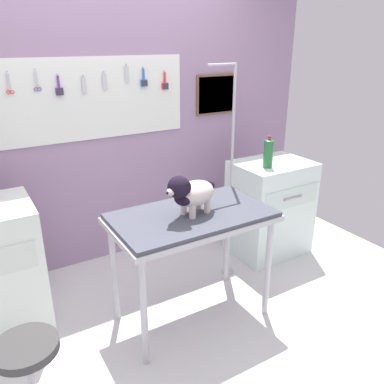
{
  "coord_description": "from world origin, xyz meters",
  "views": [
    {
      "loc": [
        -1.13,
        -1.95,
        1.91
      ],
      "look_at": [
        0.14,
        0.19,
        0.94
      ],
      "focal_mm": 36.73,
      "sensor_mm": 36.0,
      "label": 1
    }
  ],
  "objects": [
    {
      "name": "cabinet_right",
      "position": [
        1.21,
        0.56,
        0.44
      ],
      "size": [
        0.68,
        0.54,
        0.89
      ],
      "color": "silver",
      "rests_on": "ground"
    },
    {
      "name": "rear_wall_panel",
      "position": [
        0.0,
        1.28,
        1.16
      ],
      "size": [
        4.0,
        0.11,
        2.3
      ],
      "color": "#9A7E9F",
      "rests_on": "ground"
    },
    {
      "name": "grooming_arm",
      "position": [
        0.64,
        0.43,
        0.82
      ],
      "size": [
        0.3,
        0.11,
        1.75
      ],
      "color": "#B7B7BC",
      "rests_on": "ground"
    },
    {
      "name": "dog",
      "position": [
        0.06,
        0.08,
        0.99
      ],
      "size": [
        0.4,
        0.24,
        0.29
      ],
      "color": "silver",
      "rests_on": "grooming_table"
    },
    {
      "name": "soda_bottle",
      "position": [
        1.06,
        0.48,
        1.01
      ],
      "size": [
        0.08,
        0.08,
        0.27
      ],
      "color": "#276E39",
      "rests_on": "cabinet_right"
    },
    {
      "name": "ground",
      "position": [
        0.0,
        0.0,
        -0.02
      ],
      "size": [
        4.4,
        4.0,
        0.04
      ],
      "primitive_type": "cube",
      "color": "silver"
    },
    {
      "name": "grooming_table",
      "position": [
        0.09,
        0.1,
        0.75
      ],
      "size": [
        1.09,
        0.62,
        0.83
      ],
      "color": "#B7B7BC",
      "rests_on": "ground"
    },
    {
      "name": "stool",
      "position": [
        -1.06,
        -0.29,
        0.46
      ],
      "size": [
        0.31,
        0.31,
        0.58
      ],
      "color": "#9E9EA3",
      "rests_on": "ground"
    }
  ]
}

